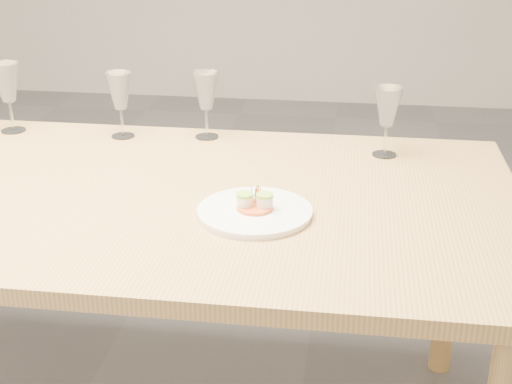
# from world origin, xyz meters

# --- Properties ---
(dining_table) EXTENTS (2.40, 1.00, 0.75)m
(dining_table) POSITION_xyz_m (0.00, 0.00, 0.68)
(dining_table) COLOR tan
(dining_table) RESTS_ON ground
(dinner_plate) EXTENTS (0.27, 0.27, 0.07)m
(dinner_plate) POSITION_xyz_m (0.56, -0.11, 0.76)
(dinner_plate) COLOR white
(dinner_plate) RESTS_ON dining_table
(wine_glass_1) EXTENTS (0.09, 0.09, 0.21)m
(wine_glass_1) POSITION_xyz_m (-0.27, 0.40, 0.90)
(wine_glass_1) COLOR white
(wine_glass_1) RESTS_ON dining_table
(wine_glass_2) EXTENTS (0.08, 0.08, 0.20)m
(wine_glass_2) POSITION_xyz_m (0.09, 0.39, 0.89)
(wine_glass_2) COLOR white
(wine_glass_2) RESTS_ON dining_table
(wine_glass_3) EXTENTS (0.08, 0.08, 0.20)m
(wine_glass_3) POSITION_xyz_m (0.34, 0.42, 0.89)
(wine_glass_3) COLOR white
(wine_glass_3) RESTS_ON dining_table
(wine_glass_4) EXTENTS (0.08, 0.08, 0.20)m
(wine_glass_4) POSITION_xyz_m (0.87, 0.34, 0.89)
(wine_glass_4) COLOR white
(wine_glass_4) RESTS_ON dining_table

